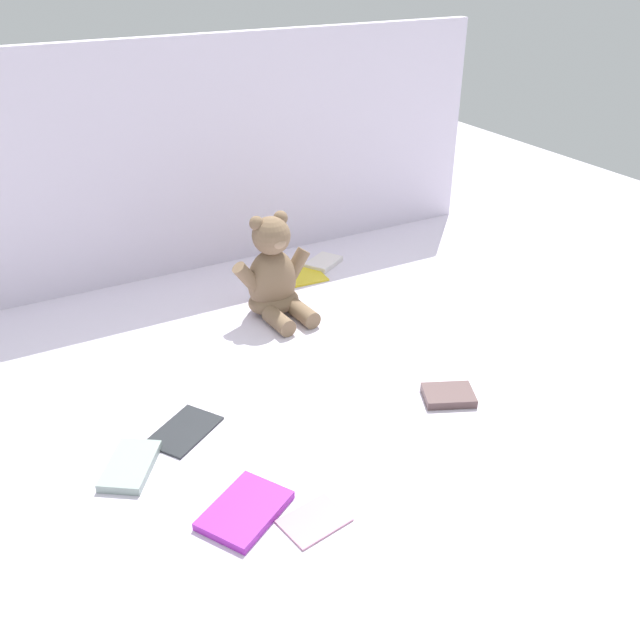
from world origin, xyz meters
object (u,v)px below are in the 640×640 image
(teddy_bear, at_px, (274,277))
(book_case_4, at_px, (323,262))
(book_case_2, at_px, (448,395))
(book_case_3, at_px, (184,430))
(book_case_0, at_px, (130,466))
(book_case_1, at_px, (301,276))
(book_case_5, at_px, (245,510))
(book_case_6, at_px, (314,520))

(teddy_bear, bearing_deg, book_case_4, 33.27)
(book_case_2, bearing_deg, book_case_3, -82.77)
(book_case_2, height_order, book_case_3, book_case_2)
(book_case_0, relative_size, book_case_1, 1.05)
(book_case_5, bearing_deg, book_case_6, 21.37)
(teddy_bear, xyz_separation_m, book_case_6, (-0.23, -0.63, -0.09))
(book_case_2, height_order, book_case_4, book_case_2)
(book_case_3, height_order, book_case_4, book_case_4)
(book_case_0, xyz_separation_m, book_case_1, (0.59, 0.51, -0.00))
(book_case_1, distance_m, book_case_2, 0.61)
(book_case_1, xyz_separation_m, book_case_6, (-0.37, -0.76, -0.00))
(book_case_2, distance_m, book_case_6, 0.41)
(book_case_2, bearing_deg, book_case_5, -54.66)
(teddy_bear, relative_size, book_case_0, 2.00)
(book_case_6, bearing_deg, book_case_4, -39.41)
(book_case_2, xyz_separation_m, book_case_3, (-0.48, 0.15, -0.00))
(book_case_1, height_order, book_case_3, same)
(book_case_3, distance_m, book_case_4, 0.76)
(book_case_0, bearing_deg, book_case_1, -104.45)
(book_case_0, bearing_deg, book_case_6, 164.62)
(book_case_4, height_order, book_case_5, same)
(book_case_2, height_order, book_case_6, book_case_2)
(book_case_5, xyz_separation_m, book_case_6, (0.08, -0.07, -0.00))
(teddy_bear, distance_m, book_case_0, 0.59)
(book_case_4, distance_m, book_case_5, 0.92)
(book_case_2, bearing_deg, book_case_4, -163.27)
(book_case_2, bearing_deg, book_case_0, -74.82)
(teddy_bear, height_order, book_case_1, teddy_bear)
(teddy_bear, xyz_separation_m, book_case_0, (-0.45, -0.38, -0.08))
(teddy_bear, height_order, book_case_6, teddy_bear)
(book_case_0, bearing_deg, teddy_bear, -105.24)
(book_case_3, xyz_separation_m, book_case_6, (0.10, -0.30, -0.00))
(book_case_3, distance_m, book_case_5, 0.24)
(book_case_3, bearing_deg, teddy_bear, 101.10)
(book_case_1, bearing_deg, book_case_6, 157.48)
(teddy_bear, relative_size, book_case_1, 2.09)
(book_case_4, xyz_separation_m, book_case_5, (-0.55, -0.74, 0.00))
(book_case_6, bearing_deg, book_case_2, -77.15)
(book_case_0, height_order, book_case_2, book_case_2)
(book_case_1, height_order, book_case_4, book_case_4)
(teddy_bear, bearing_deg, book_case_0, -144.00)
(teddy_bear, xyz_separation_m, book_case_2, (0.14, -0.48, -0.08))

